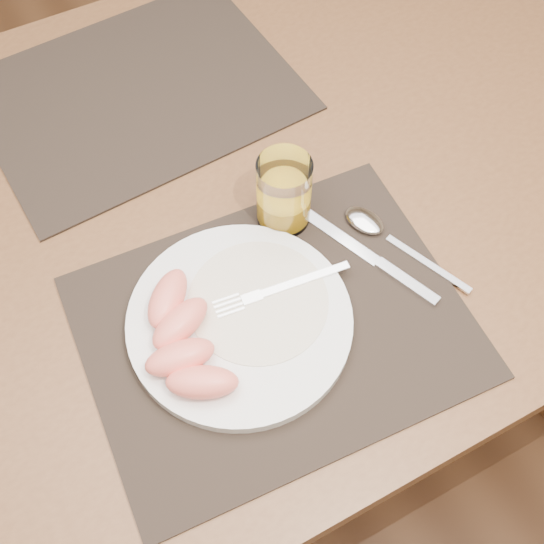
% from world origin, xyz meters
% --- Properties ---
extents(ground, '(5.00, 5.00, 0.00)m').
position_xyz_m(ground, '(0.00, 0.00, 0.00)').
color(ground, '#56351D').
rests_on(ground, ground).
extents(table, '(1.40, 0.90, 0.75)m').
position_xyz_m(table, '(0.00, 0.00, 0.67)').
color(table, brown).
rests_on(table, ground).
extents(placemat_near, '(0.47, 0.38, 0.00)m').
position_xyz_m(placemat_near, '(-0.01, -0.22, 0.75)').
color(placemat_near, black).
rests_on(placemat_near, table).
extents(placemat_far, '(0.47, 0.38, 0.00)m').
position_xyz_m(placemat_far, '(-0.01, 0.22, 0.75)').
color(placemat_far, black).
rests_on(placemat_far, table).
extents(plate, '(0.27, 0.27, 0.02)m').
position_xyz_m(plate, '(-0.05, -0.20, 0.76)').
color(plate, white).
rests_on(plate, placemat_near).
extents(plate_dressing, '(0.17, 0.17, 0.00)m').
position_xyz_m(plate_dressing, '(-0.02, -0.19, 0.77)').
color(plate_dressing, white).
rests_on(plate_dressing, plate).
extents(fork, '(0.18, 0.04, 0.00)m').
position_xyz_m(fork, '(-0.00, -0.18, 0.77)').
color(fork, silver).
rests_on(fork, plate).
extents(knife, '(0.09, 0.21, 0.01)m').
position_xyz_m(knife, '(0.14, -0.20, 0.76)').
color(knife, silver).
rests_on(knife, placemat_near).
extents(spoon, '(0.09, 0.19, 0.01)m').
position_xyz_m(spoon, '(0.17, -0.16, 0.76)').
color(spoon, silver).
rests_on(spoon, placemat_near).
extents(juice_glass, '(0.07, 0.07, 0.11)m').
position_xyz_m(juice_glass, '(0.07, -0.08, 0.80)').
color(juice_glass, white).
rests_on(juice_glass, placemat_near).
extents(grapefruit_wedges, '(0.11, 0.19, 0.03)m').
position_xyz_m(grapefruit_wedges, '(-0.12, -0.20, 0.79)').
color(grapefruit_wedges, '#FF7F68').
rests_on(grapefruit_wedges, plate).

